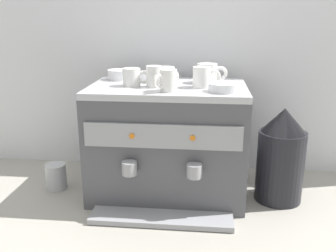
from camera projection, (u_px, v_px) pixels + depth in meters
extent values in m
plane|color=#9E998E|center=(168.00, 191.00, 1.63)|extent=(4.00, 4.00, 0.00)
cube|color=silver|center=(175.00, 53.00, 1.75)|extent=(2.80, 0.03, 1.13)
cube|color=#4C4C51|center=(168.00, 143.00, 1.57)|extent=(0.63, 0.40, 0.44)
cube|color=#B7B7BC|center=(168.00, 88.00, 1.50)|extent=(0.63, 0.40, 0.02)
cube|color=#939399|center=(162.00, 136.00, 1.34)|extent=(0.58, 0.01, 0.09)
cylinder|color=orange|center=(132.00, 136.00, 1.35)|extent=(0.02, 0.01, 0.02)
cylinder|color=orange|center=(193.00, 138.00, 1.33)|extent=(0.02, 0.01, 0.02)
cube|color=#939399|center=(161.00, 218.00, 1.39)|extent=(0.53, 0.12, 0.02)
cylinder|color=#939399|center=(129.00, 168.00, 1.37)|extent=(0.06, 0.06, 0.05)
cylinder|color=#939399|center=(194.00, 171.00, 1.34)|extent=(0.06, 0.06, 0.05)
cylinder|color=white|center=(132.00, 77.00, 1.47)|extent=(0.07, 0.07, 0.07)
torus|color=white|center=(143.00, 77.00, 1.47)|extent=(0.05, 0.01, 0.05)
cylinder|color=white|center=(166.00, 75.00, 1.54)|extent=(0.07, 0.07, 0.07)
torus|color=white|center=(174.00, 76.00, 1.51)|extent=(0.05, 0.04, 0.05)
cylinder|color=white|center=(201.00, 77.00, 1.44)|extent=(0.07, 0.07, 0.08)
torus|color=white|center=(214.00, 77.00, 1.44)|extent=(0.06, 0.02, 0.06)
cylinder|color=white|center=(168.00, 80.00, 1.37)|extent=(0.06, 0.06, 0.08)
torus|color=white|center=(159.00, 82.00, 1.34)|extent=(0.05, 0.05, 0.06)
cylinder|color=white|center=(207.00, 73.00, 1.54)|extent=(0.08, 0.08, 0.08)
torus|color=white|center=(220.00, 73.00, 1.54)|extent=(0.06, 0.02, 0.06)
cylinder|color=white|center=(154.00, 76.00, 1.45)|extent=(0.06, 0.06, 0.08)
torus|color=white|center=(165.00, 77.00, 1.44)|extent=(0.06, 0.03, 0.06)
cylinder|color=white|center=(224.00, 87.00, 1.37)|extent=(0.11, 0.11, 0.03)
cylinder|color=white|center=(224.00, 90.00, 1.38)|extent=(0.06, 0.06, 0.01)
cylinder|color=white|center=(148.00, 76.00, 1.59)|extent=(0.10, 0.10, 0.04)
cylinder|color=white|center=(148.00, 80.00, 1.60)|extent=(0.05, 0.05, 0.01)
cylinder|color=white|center=(120.00, 75.00, 1.62)|extent=(0.10, 0.10, 0.04)
cylinder|color=white|center=(120.00, 78.00, 1.63)|extent=(0.06, 0.06, 0.01)
cylinder|color=black|center=(280.00, 166.00, 1.52)|extent=(0.19, 0.19, 0.29)
cone|color=black|center=(284.00, 120.00, 1.46)|extent=(0.18, 0.18, 0.10)
cylinder|color=#B7B7BC|center=(56.00, 176.00, 1.64)|extent=(0.09, 0.09, 0.11)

